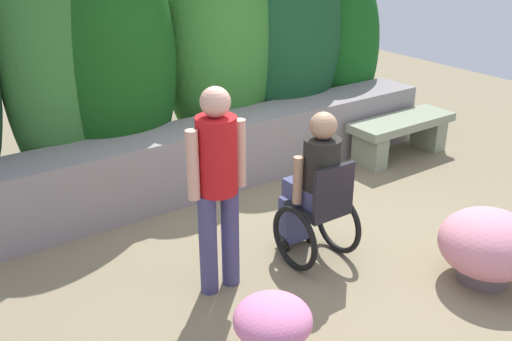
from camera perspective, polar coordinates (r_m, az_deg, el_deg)
The scene contains 8 objects.
ground_plane at distance 5.17m, azimuth 5.75°, elevation -8.15°, with size 13.41×13.41×0.00m, color #7F7256.
stone_retaining_wall at distance 6.26m, azimuth -4.37°, elevation 1.53°, with size 5.73×0.59×0.72m, color gray.
hedge_backdrop at distance 6.45m, azimuth -8.18°, elevation 11.52°, with size 6.18×1.15×3.01m.
stone_bench at distance 7.26m, azimuth 14.07°, elevation 3.72°, with size 1.40×0.48×0.49m.
person_in_wheelchair at distance 4.82m, azimuth 5.86°, elevation -2.15°, with size 0.53×0.66×1.33m.
person_standing_companion at distance 4.27m, azimuth -3.80°, elevation -0.81°, with size 0.49×0.30×1.64m.
flower_pot_purple_near at distance 3.84m, azimuth 1.65°, elevation -15.08°, with size 0.51×0.51×0.51m.
flower_pot_terracotta_by_wall at distance 5.01m, azimuth 21.79°, elevation -6.91°, with size 0.78×0.78×0.60m.
Camera 1 is at (-2.92, -3.28, 2.71)m, focal length 40.77 mm.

